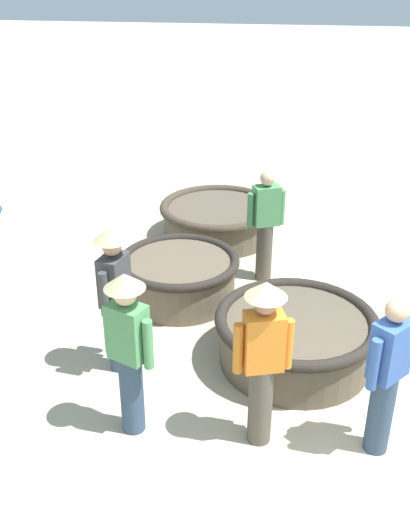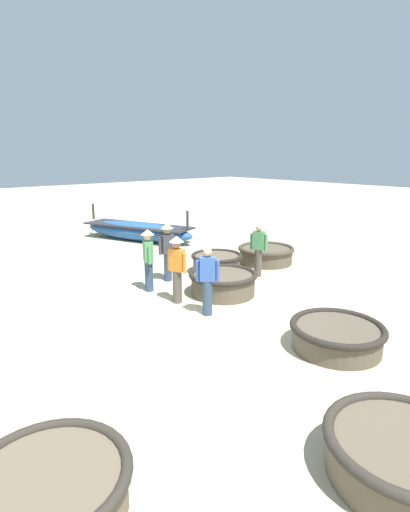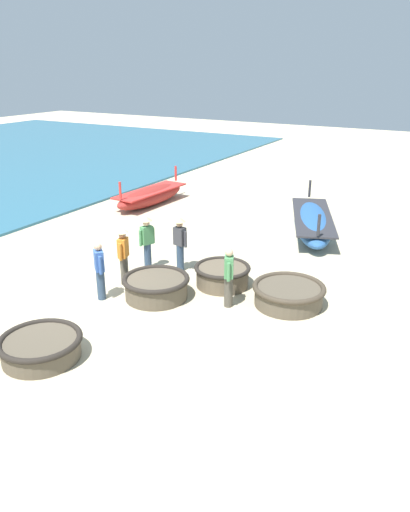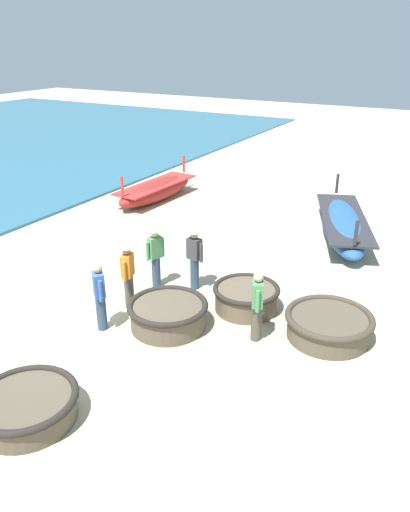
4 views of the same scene
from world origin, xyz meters
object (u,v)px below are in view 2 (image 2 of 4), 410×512
(coracle_front_left, at_px, (217,263))
(fisherman_hauling, at_px, (148,256))
(fisherman_with_hat, at_px, (208,280))
(coracle_upturned, at_px, (266,254))
(coracle_center, at_px, (337,335))
(fisherman_standing_left, at_px, (259,249))
(coracle_far_right, at_px, (404,455))
(coracle_far_left, at_px, (223,282))
(fisherman_by_coracle, at_px, (167,248))
(long_boat_blue_hull, at_px, (138,231))
(coracle_tilted, at_px, (48,491))
(fisherman_crouching, at_px, (177,265))

(coracle_front_left, bearing_deg, fisherman_hauling, -178.61)
(fisherman_with_hat, bearing_deg, coracle_upturned, 25.33)
(coracle_center, bearing_deg, fisherman_standing_left, 60.12)
(coracle_far_right, xyz_separation_m, coracle_far_left, (2.64, 5.77, 0.02))
(fisherman_by_coracle, bearing_deg, fisherman_hauling, -156.09)
(fisherman_hauling, bearing_deg, long_boat_blue_hull, 61.12)
(coracle_front_left, distance_m, fisherman_by_coracle, 1.74)
(coracle_upturned, relative_size, fisherman_hauling, 1.12)
(coracle_front_left, bearing_deg, coracle_tilted, -143.50)
(coracle_far_right, height_order, fisherman_with_hat, fisherman_with_hat)
(fisherman_hauling, height_order, fisherman_with_hat, fisherman_hauling)
(coracle_tilted, distance_m, fisherman_crouching, 6.06)
(coracle_center, height_order, fisherman_hauling, fisherman_hauling)
(coracle_far_right, relative_size, coracle_tilted, 1.05)
(coracle_tilted, relative_size, fisherman_hauling, 1.03)
(coracle_center, xyz_separation_m, coracle_far_right, (-2.19, -2.18, 0.03))
(coracle_center, xyz_separation_m, fisherman_crouching, (-0.81, 3.87, 0.68))
(long_boat_blue_hull, relative_size, fisherman_crouching, 3.22)
(fisherman_standing_left, bearing_deg, coracle_far_left, -165.56)
(long_boat_blue_hull, bearing_deg, fisherman_standing_left, -89.94)
(coracle_upturned, bearing_deg, fisherman_hauling, 177.95)
(coracle_far_right, height_order, coracle_upturned, coracle_upturned)
(fisherman_crouching, height_order, fisherman_with_hat, fisherman_crouching)
(fisherman_with_hat, bearing_deg, coracle_tilted, -148.13)
(coracle_front_left, height_order, fisherman_crouching, fisherman_crouching)
(coracle_tilted, relative_size, fisherman_crouching, 1.03)
(coracle_tilted, xyz_separation_m, fisherman_with_hat, (4.62, 2.87, 0.55))
(coracle_upturned, xyz_separation_m, fisherman_hauling, (-4.51, 0.16, 0.65))
(coracle_upturned, height_order, fisherman_by_coracle, fisherman_by_coracle)
(coracle_front_left, bearing_deg, fisherman_with_hat, -135.88)
(coracle_tilted, relative_size, coracle_upturned, 0.92)
(coracle_far_left, relative_size, fisherman_hauling, 1.06)
(coracle_center, xyz_separation_m, fisherman_by_coracle, (0.04, 5.45, 0.68))
(fisherman_hauling, distance_m, fisherman_with_hat, 2.25)
(coracle_center, distance_m, coracle_front_left, 5.37)
(fisherman_crouching, relative_size, fisherman_by_coracle, 1.00)
(coracle_far_left, xyz_separation_m, fisherman_crouching, (-1.26, 0.28, 0.63))
(fisherman_by_coracle, bearing_deg, coracle_tilted, -134.45)
(coracle_far_right, relative_size, fisherman_standing_left, 1.14)
(fisherman_by_coracle, bearing_deg, fisherman_crouching, -118.14)
(fisherman_crouching, height_order, fisherman_hauling, same)
(coracle_center, distance_m, fisherman_standing_left, 4.73)
(long_boat_blue_hull, relative_size, fisherman_hauling, 3.22)
(coracle_far_right, xyz_separation_m, fisherman_hauling, (1.33, 7.24, 0.66))
(coracle_far_right, bearing_deg, fisherman_standing_left, 54.10)
(coracle_tilted, bearing_deg, fisherman_standing_left, 28.19)
(fisherman_hauling, distance_m, fisherman_standing_left, 3.35)
(coracle_far_right, distance_m, long_boat_blue_hull, 13.79)
(coracle_tilted, relative_size, fisherman_with_hat, 1.09)
(fisherman_by_coracle, relative_size, fisherman_with_hat, 1.06)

